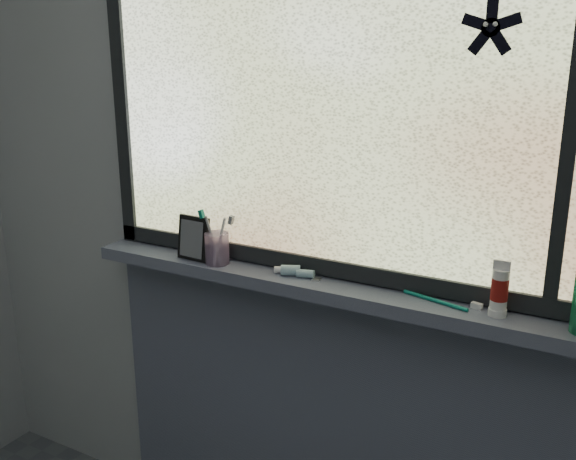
% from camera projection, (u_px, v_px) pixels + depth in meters
% --- Properties ---
extents(wall_back, '(3.00, 0.01, 2.50)m').
position_uv_depth(wall_back, '(338.00, 200.00, 1.85)').
color(wall_back, '#9EA3A8').
rests_on(wall_back, ground).
extents(windowsill, '(1.62, 0.14, 0.04)m').
position_uv_depth(windowsill, '(325.00, 289.00, 1.86)').
color(windowsill, '#51576C').
rests_on(windowsill, wall_back).
extents(sill_apron, '(1.62, 0.02, 0.98)m').
position_uv_depth(sill_apron, '(330.00, 431.00, 2.05)').
color(sill_apron, '#51576C').
rests_on(sill_apron, floor).
extents(window_pane, '(1.50, 0.01, 1.00)m').
position_uv_depth(window_pane, '(337.00, 102.00, 1.75)').
color(window_pane, silver).
rests_on(window_pane, wall_back).
extents(frame_bottom, '(1.60, 0.03, 0.05)m').
position_uv_depth(frame_bottom, '(333.00, 268.00, 1.89)').
color(frame_bottom, black).
rests_on(frame_bottom, windowsill).
extents(frame_left, '(0.05, 0.03, 1.10)m').
position_uv_depth(frame_left, '(122.00, 92.00, 2.11)').
color(frame_left, black).
rests_on(frame_left, wall_back).
extents(frame_mullion, '(0.03, 0.03, 1.00)m').
position_uv_depth(frame_mullion, '(573.00, 113.00, 1.47)').
color(frame_mullion, black).
rests_on(frame_mullion, wall_back).
extents(starfish_sticker, '(0.15, 0.02, 0.15)m').
position_uv_depth(starfish_sticker, '(491.00, 27.00, 1.51)').
color(starfish_sticker, black).
rests_on(starfish_sticker, window_pane).
extents(vanity_mirror, '(0.12, 0.06, 0.14)m').
position_uv_depth(vanity_mirror, '(194.00, 238.00, 2.03)').
color(vanity_mirror, black).
rests_on(vanity_mirror, windowsill).
extents(toothpaste_tube, '(0.18, 0.10, 0.03)m').
position_uv_depth(toothpaste_tube, '(296.00, 271.00, 1.89)').
color(toothpaste_tube, white).
rests_on(toothpaste_tube, windowsill).
extents(toothbrush_cup, '(0.08, 0.08, 0.10)m').
position_uv_depth(toothbrush_cup, '(217.00, 248.00, 2.00)').
color(toothbrush_cup, '#C39FD2').
rests_on(toothbrush_cup, windowsill).
extents(toothbrush_lying, '(0.24, 0.08, 0.02)m').
position_uv_depth(toothbrush_lying, '(435.00, 299.00, 1.71)').
color(toothbrush_lying, '#0D7764').
rests_on(toothbrush_lying, windowsill).
extents(cream_tube, '(0.05, 0.05, 0.11)m').
position_uv_depth(cream_tube, '(500.00, 287.00, 1.61)').
color(cream_tube, silver).
rests_on(cream_tube, windowsill).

